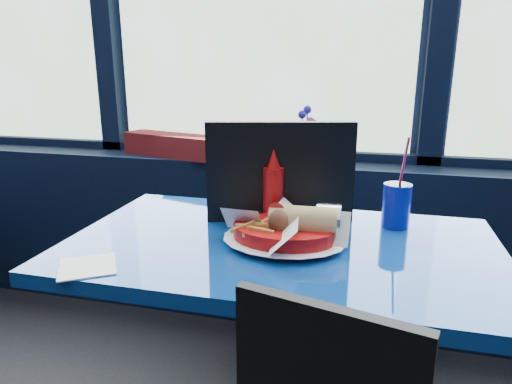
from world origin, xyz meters
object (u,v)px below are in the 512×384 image
(planter_box, at_px, (174,145))
(ketchup_bottle, at_px, (273,191))
(chair_near_back, at_px, (295,246))
(flower_vase, at_px, (306,145))
(food_basket, at_px, (287,231))
(near_table, at_px, (280,300))
(soda_cup, at_px, (396,204))

(planter_box, distance_m, ketchup_bottle, 0.93)
(chair_near_back, xyz_separation_m, flower_vase, (-0.05, 0.55, 0.26))
(food_basket, bearing_deg, near_table, 169.60)
(ketchup_bottle, bearing_deg, chair_near_back, 72.89)
(planter_box, height_order, food_basket, planter_box)
(near_table, bearing_deg, chair_near_back, 91.22)
(chair_near_back, xyz_separation_m, soda_cup, (0.32, -0.10, 0.21))
(chair_near_back, distance_m, soda_cup, 0.40)
(chair_near_back, bearing_deg, near_table, 77.11)
(food_basket, bearing_deg, flower_vase, 117.24)
(chair_near_back, relative_size, food_basket, 2.85)
(ketchup_bottle, height_order, soda_cup, soda_cup)
(planter_box, relative_size, food_basket, 1.41)
(ketchup_bottle, relative_size, soda_cup, 0.83)
(flower_vase, distance_m, soda_cup, 0.75)
(food_basket, distance_m, soda_cup, 0.37)
(flower_vase, distance_m, food_basket, 0.88)
(flower_vase, xyz_separation_m, soda_cup, (0.37, -0.65, -0.06))
(flower_vase, distance_m, ketchup_bottle, 0.71)
(near_table, distance_m, planter_box, 1.12)
(near_table, xyz_separation_m, planter_box, (-0.69, 0.83, 0.28))
(planter_box, height_order, soda_cup, soda_cup)
(chair_near_back, bearing_deg, soda_cup, 149.04)
(soda_cup, bearing_deg, food_basket, -142.99)
(near_table, height_order, chair_near_back, chair_near_back)
(food_basket, bearing_deg, ketchup_bottle, 136.61)
(near_table, bearing_deg, flower_vase, 93.87)
(chair_near_back, bearing_deg, ketchup_bottle, 58.78)
(food_basket, relative_size, soda_cup, 1.32)
(planter_box, distance_m, soda_cup, 1.18)
(near_table, distance_m, chair_near_back, 0.31)
(chair_near_back, height_order, planter_box, chair_near_back)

